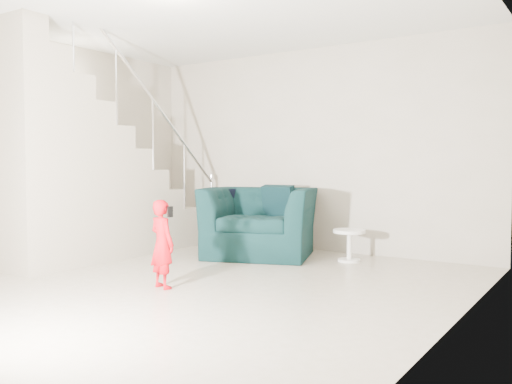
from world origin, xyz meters
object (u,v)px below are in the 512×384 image
side_table (349,240)px  staircase (80,181)px  armchair (260,222)px  toddler (162,244)px

side_table → staircase: size_ratio=0.11×
armchair → side_table: bearing=-7.6°
toddler → staircase: 2.10m
staircase → armchair: bearing=38.7°
staircase → toddler: bearing=-17.6°
toddler → side_table: toddler is taller
side_table → staircase: (-2.83, -1.62, 0.69)m
toddler → staircase: staircase is taller
armchair → toddler: 2.01m
armchair → staircase: 2.27m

